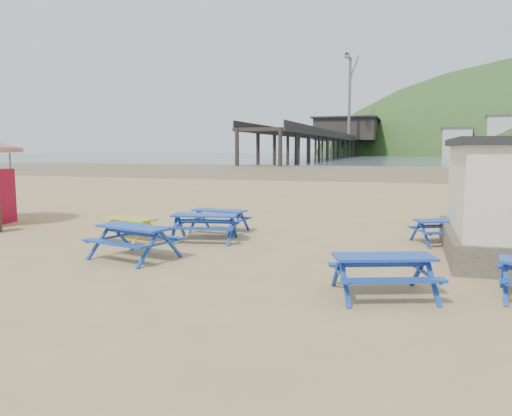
% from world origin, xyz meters
% --- Properties ---
extents(ground, '(400.00, 400.00, 0.00)m').
position_xyz_m(ground, '(0.00, 0.00, 0.00)').
color(ground, tan).
rests_on(ground, ground).
extents(wet_sand, '(400.00, 400.00, 0.00)m').
position_xyz_m(wet_sand, '(0.00, 55.00, 0.00)').
color(wet_sand, olive).
rests_on(wet_sand, ground).
extents(sea, '(400.00, 400.00, 0.00)m').
position_xyz_m(sea, '(0.00, 170.00, 0.01)').
color(sea, '#495C69').
rests_on(sea, ground).
extents(picnic_table_blue_a, '(2.26, 1.94, 0.84)m').
position_xyz_m(picnic_table_blue_a, '(-0.26, 0.72, 0.42)').
color(picnic_table_blue_a, navy).
rests_on(picnic_table_blue_a, ground).
extents(picnic_table_blue_b, '(1.96, 1.64, 0.77)m').
position_xyz_m(picnic_table_blue_b, '(-0.45, 2.46, 0.39)').
color(picnic_table_blue_b, navy).
rests_on(picnic_table_blue_b, ground).
extents(picnic_table_blue_c, '(2.17, 1.99, 0.74)m').
position_xyz_m(picnic_table_blue_c, '(6.87, 2.40, 0.37)').
color(picnic_table_blue_c, navy).
rests_on(picnic_table_blue_c, ground).
extents(picnic_table_blue_d, '(2.42, 2.14, 0.86)m').
position_xyz_m(picnic_table_blue_d, '(-1.04, -2.15, 0.43)').
color(picnic_table_blue_d, navy).
rests_on(picnic_table_blue_d, ground).
extents(picnic_table_blue_e, '(2.33, 2.10, 0.81)m').
position_xyz_m(picnic_table_blue_e, '(5.38, -3.68, 0.41)').
color(picnic_table_blue_e, navy).
rests_on(picnic_table_blue_e, ground).
extents(picnic_table_yellow, '(2.02, 1.80, 0.71)m').
position_xyz_m(picnic_table_yellow, '(-2.52, 0.11, 0.36)').
color(picnic_table_yellow, gold).
rests_on(picnic_table_yellow, ground).
extents(pier, '(24.00, 220.00, 39.29)m').
position_xyz_m(pier, '(-17.99, 178.23, 5.46)').
color(pier, black).
rests_on(pier, ground).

